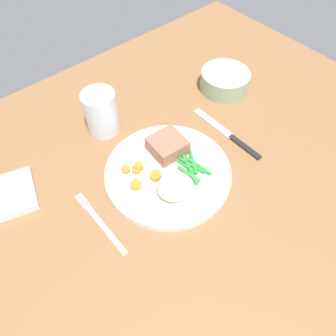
# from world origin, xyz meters

# --- Properties ---
(dining_table) EXTENTS (1.20, 0.90, 0.02)m
(dining_table) POSITION_xyz_m (0.00, 0.00, 0.01)
(dining_table) COLOR brown
(dining_table) RESTS_ON ground
(dinner_plate) EXTENTS (0.27, 0.27, 0.02)m
(dinner_plate) POSITION_xyz_m (-0.03, -0.02, 0.03)
(dinner_plate) COLOR white
(dinner_plate) RESTS_ON dining_table
(meat_portion) EXTENTS (0.08, 0.07, 0.04)m
(meat_portion) POSITION_xyz_m (0.00, 0.02, 0.05)
(meat_portion) COLOR #936047
(meat_portion) RESTS_ON dinner_plate
(mashed_potatoes) EXTENTS (0.07, 0.07, 0.04)m
(mashed_potatoes) POSITION_xyz_m (-0.06, -0.07, 0.06)
(mashed_potatoes) COLOR beige
(mashed_potatoes) RESTS_ON dinner_plate
(carrot_slices) EXTENTS (0.07, 0.08, 0.01)m
(carrot_slices) POSITION_xyz_m (-0.08, 0.01, 0.04)
(carrot_slices) COLOR orange
(carrot_slices) RESTS_ON dinner_plate
(green_beans) EXTENTS (0.06, 0.09, 0.01)m
(green_beans) POSITION_xyz_m (0.01, -0.04, 0.04)
(green_beans) COLOR #2D8C38
(green_beans) RESTS_ON dinner_plate
(fork) EXTENTS (0.01, 0.17, 0.00)m
(fork) POSITION_xyz_m (-0.21, -0.02, 0.02)
(fork) COLOR silver
(fork) RESTS_ON dining_table
(knife) EXTENTS (0.02, 0.21, 0.01)m
(knife) POSITION_xyz_m (0.15, -0.02, 0.02)
(knife) COLOR black
(knife) RESTS_ON dining_table
(water_glass) EXTENTS (0.08, 0.08, 0.10)m
(water_glass) POSITION_xyz_m (-0.06, 0.19, 0.06)
(water_glass) COLOR silver
(water_glass) RESTS_ON dining_table
(salad_bowl) EXTENTS (0.13, 0.13, 0.05)m
(salad_bowl) POSITION_xyz_m (0.27, 0.10, 0.05)
(salad_bowl) COLOR #99B28C
(salad_bowl) RESTS_ON dining_table
(napkin) EXTENTS (0.15, 0.13, 0.02)m
(napkin) POSITION_xyz_m (-0.32, 0.15, 0.03)
(napkin) COLOR white
(napkin) RESTS_ON dining_table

